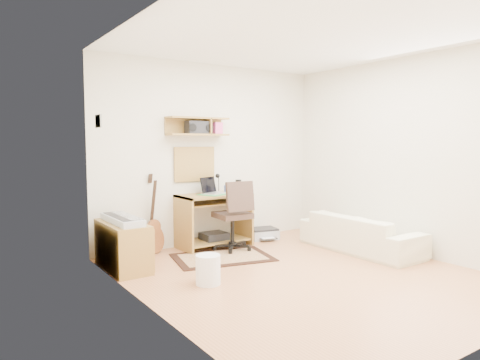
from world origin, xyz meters
TOP-DOWN VIEW (x-y plane):
  - floor at (0.00, 0.00)m, footprint 3.60×4.00m
  - ceiling at (0.00, 0.00)m, footprint 3.60×4.00m
  - back_wall at (0.00, 2.00)m, footprint 3.60×0.01m
  - left_wall at (-1.80, 0.00)m, footprint 0.01×4.00m
  - right_wall at (1.80, 0.00)m, footprint 0.01×4.00m
  - wall_shelf at (-0.30, 1.88)m, footprint 0.90×0.25m
  - cork_board at (-0.30, 1.98)m, footprint 0.64×0.03m
  - wall_photo at (-1.79, 1.50)m, footprint 0.02×0.20m
  - desk at (-0.13, 1.73)m, footprint 1.00×0.55m
  - laptop at (-0.13, 1.71)m, footprint 0.42×0.42m
  - speaker at (0.25, 1.68)m, footprint 0.09×0.09m
  - desk_lamp at (0.03, 1.87)m, footprint 0.09×0.09m
  - pencil_cup at (0.14, 1.83)m, footprint 0.07×0.07m
  - boombox at (-0.29, 1.87)m, footprint 0.36×0.16m
  - rug at (-0.36, 1.14)m, footprint 1.38×1.07m
  - task_chair at (-0.04, 1.40)m, footprint 0.53×0.53m
  - cabinet at (-1.58, 1.39)m, footprint 0.40×0.90m
  - music_keyboard at (-1.58, 1.39)m, footprint 0.26×0.83m
  - guitar at (-0.98, 1.86)m, footprint 0.32×0.25m
  - waste_basket at (-1.04, 0.34)m, footprint 0.34×0.34m
  - printer at (0.74, 1.72)m, footprint 0.48×0.42m
  - sofa at (1.38, 0.38)m, footprint 0.50×1.71m

SIDE VIEW (x-z plane):
  - floor at x=0.00m, z-range -0.01..0.00m
  - rug at x=-0.36m, z-range 0.00..0.02m
  - printer at x=0.74m, z-range 0.01..0.16m
  - waste_basket at x=-1.04m, z-range 0.00..0.31m
  - cabinet at x=-1.58m, z-range 0.00..0.55m
  - sofa at x=1.38m, z-range 0.00..0.67m
  - desk at x=-0.13m, z-range 0.00..0.75m
  - task_chair at x=-0.04m, z-range 0.00..0.97m
  - guitar at x=-0.98m, z-range 0.00..1.07m
  - music_keyboard at x=-1.58m, z-range 0.55..0.62m
  - pencil_cup at x=0.14m, z-range 0.75..0.85m
  - speaker at x=0.25m, z-range 0.75..0.94m
  - laptop at x=-0.13m, z-range 0.75..0.99m
  - desk_lamp at x=0.03m, z-range 0.75..1.03m
  - cork_board at x=-0.30m, z-range 0.92..1.42m
  - back_wall at x=0.00m, z-range 0.00..2.60m
  - left_wall at x=-1.80m, z-range 0.00..2.60m
  - right_wall at x=1.80m, z-range 0.00..2.60m
  - boombox at x=-0.29m, z-range 1.59..1.77m
  - wall_shelf at x=-0.30m, z-range 1.57..1.83m
  - wall_photo at x=-1.79m, z-range 1.65..1.79m
  - ceiling at x=0.00m, z-range 2.60..2.61m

